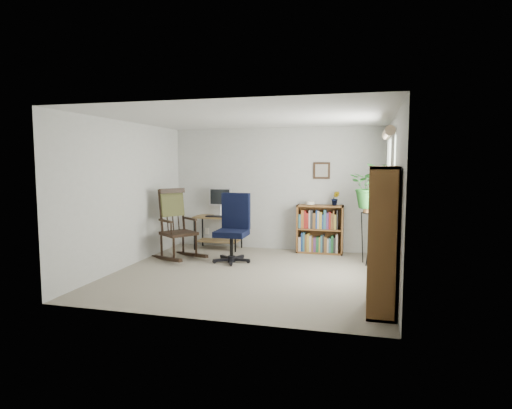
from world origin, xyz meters
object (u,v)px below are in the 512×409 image
(desk, at_px, (218,233))
(rocking_chair, at_px, (179,224))
(low_bookshelf, at_px, (320,229))
(office_chair, at_px, (231,228))
(tall_bookshelf, at_px, (382,240))

(desk, height_order, rocking_chair, rocking_chair)
(low_bookshelf, bearing_deg, office_chair, -141.17)
(desk, distance_m, office_chair, 1.21)
(desk, distance_m, tall_bookshelf, 4.25)
(rocking_chair, xyz_separation_m, tall_bookshelf, (3.42, -1.91, 0.21))
(office_chair, bearing_deg, tall_bookshelf, -36.09)
(desk, height_order, tall_bookshelf, tall_bookshelf)
(desk, xyz_separation_m, tall_bookshelf, (3.04, -2.93, 0.52))
(office_chair, distance_m, rocking_chair, 0.99)
(desk, distance_m, rocking_chair, 1.13)
(desk, xyz_separation_m, office_chair, (0.60, -1.01, 0.28))
(office_chair, bearing_deg, low_bookshelf, 41.01)
(low_bookshelf, bearing_deg, rocking_chair, -154.55)
(rocking_chair, relative_size, tall_bookshelf, 0.76)
(low_bookshelf, bearing_deg, tall_bookshelf, -71.40)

